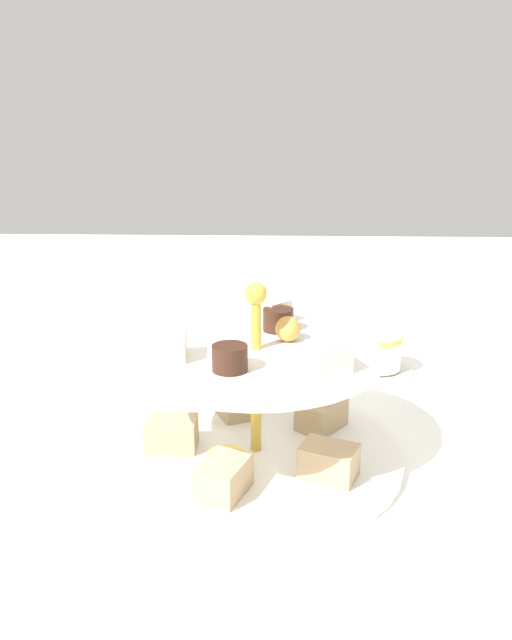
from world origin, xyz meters
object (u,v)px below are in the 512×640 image
at_px(teacup_with_saucer, 379,354).
at_px(tiered_serving_stand, 256,412).
at_px(water_glass_tall_right, 496,541).
at_px(water_glass_short_left, 270,332).

bearing_deg(teacup_with_saucer, tiered_serving_stand, -33.18).
bearing_deg(teacup_with_saucer, water_glass_tall_right, 1.37).
bearing_deg(water_glass_tall_right, tiered_serving_stand, -142.03).
bearing_deg(water_glass_tall_right, teacup_with_saucer, -178.63).
xyz_separation_m(tiered_serving_stand, water_glass_short_left, (-0.26, 0.01, -0.01)).
height_order(water_glass_tall_right, water_glass_short_left, water_glass_tall_right).
bearing_deg(tiered_serving_stand, teacup_with_saucer, 146.82).
relative_size(tiered_serving_stand, water_glass_tall_right, 2.32).
relative_size(water_glass_short_left, teacup_with_saucer, 0.93).
height_order(water_glass_tall_right, teacup_with_saucer, water_glass_tall_right).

